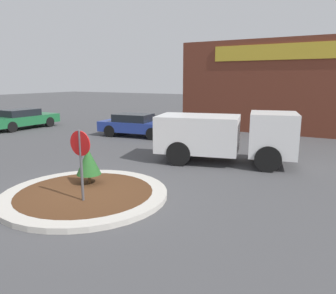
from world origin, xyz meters
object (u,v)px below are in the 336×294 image
object	(u,v)px
stop_sign	(81,154)
parked_sedan_blue	(136,125)
parked_sedan_green	(23,118)
utility_truck	(225,134)

from	to	relation	value
stop_sign	parked_sedan_blue	world-z (taller)	stop_sign
stop_sign	parked_sedan_green	size ratio (longest dim) A/B	0.43
stop_sign	parked_sedan_green	distance (m)	15.73
utility_truck	parked_sedan_blue	size ratio (longest dim) A/B	1.25
parked_sedan_green	stop_sign	bearing A→B (deg)	-120.37
parked_sedan_blue	utility_truck	bearing A→B (deg)	-34.91
utility_truck	parked_sedan_green	xyz separation A→B (m)	(-14.99, 2.24, -0.45)
stop_sign	parked_sedan_blue	bearing A→B (deg)	117.09
stop_sign	parked_sedan_green	xyz separation A→B (m)	(-13.29, 8.37, -0.70)
stop_sign	utility_truck	size ratio (longest dim) A/B	0.36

